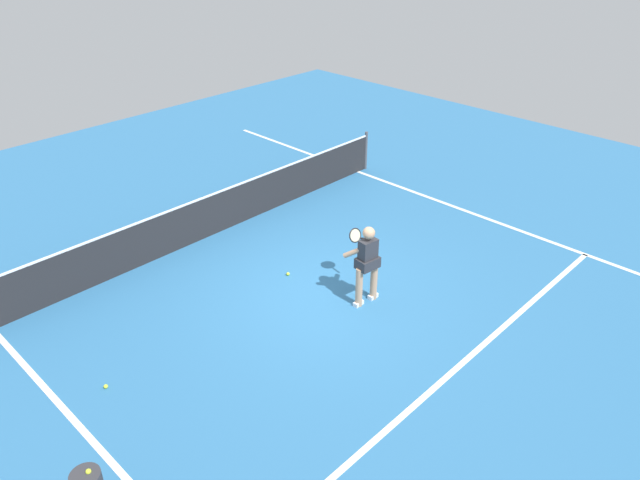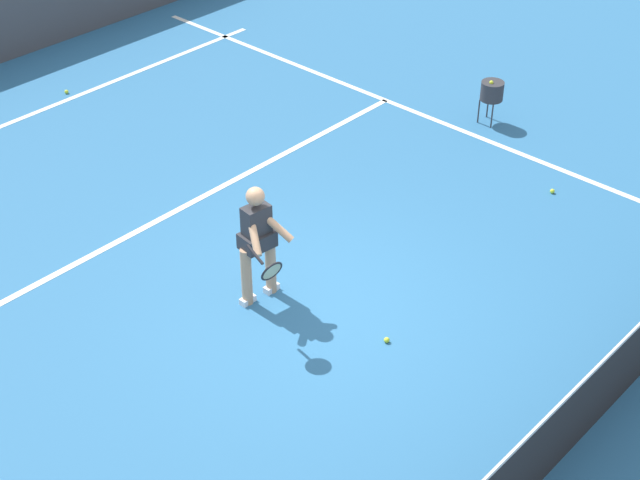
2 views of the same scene
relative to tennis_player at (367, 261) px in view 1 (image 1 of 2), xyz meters
The scene contains 8 objects.
ground_plane 1.09m from the tennis_player, 119.42° to the left, with size 24.01×24.01×0.00m, color teal.
service_line_marking 2.41m from the tennis_player, 98.52° to the right, with size 9.55×0.10×0.01m, color white.
sideline_left_marking 5.21m from the tennis_player, behind, with size 0.10×16.47×0.01m, color white.
sideline_right_marking 4.56m from the tennis_player, ahead, with size 0.10×16.47×0.01m, color white.
court_net 4.06m from the tennis_player, 94.74° to the left, with size 10.23×0.08×1.05m.
tennis_player is the anchor object (origin of this frame).
tennis_ball_mid 1.88m from the tennis_player, 103.76° to the left, with size 0.07×0.07×0.07m, color #D1E533.
tennis_ball_far 4.73m from the tennis_player, 163.29° to the left, with size 0.07×0.07×0.07m, color #D1E533.
Camera 1 is at (-6.77, -6.32, 6.47)m, focal length 33.86 mm.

